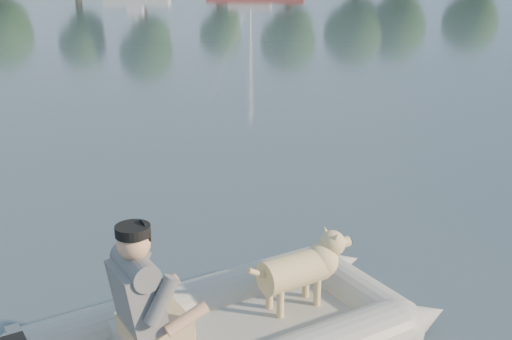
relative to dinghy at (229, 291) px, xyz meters
name	(u,v)px	position (x,y,z in m)	size (l,w,h in m)	color
water	(282,331)	(0.54, 0.27, -0.63)	(160.00, 160.00, 0.00)	#4E5F6A
dinghy	(229,291)	(0.00, 0.00, 0.00)	(5.04, 3.84, 1.45)	#9A9A95
man	(140,291)	(-0.72, -0.16, 0.19)	(0.76, 0.65, 1.14)	slate
dog	(294,277)	(0.64, 0.25, -0.08)	(0.98, 0.35, 0.65)	tan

